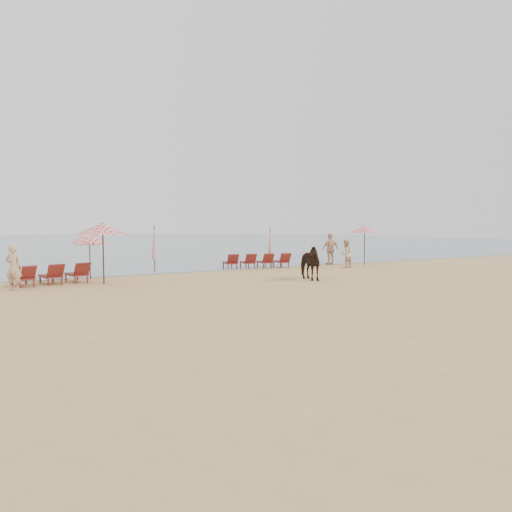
# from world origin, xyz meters

# --- Properties ---
(ground) EXTENTS (120.00, 120.00, 0.00)m
(ground) POSITION_xyz_m (0.00, 0.00, 0.00)
(ground) COLOR tan
(ground) RESTS_ON ground
(sea) EXTENTS (160.00, 140.00, 0.06)m
(sea) POSITION_xyz_m (0.00, 80.00, 0.00)
(sea) COLOR #51606B
(sea) RESTS_ON ground
(lounger_cluster_left) EXTENTS (2.91, 2.07, 0.58)m
(lounger_cluster_left) POSITION_xyz_m (-7.53, 8.35, 0.40)
(lounger_cluster_left) COLOR maroon
(lounger_cluster_left) RESTS_ON ground
(lounger_cluster_right) EXTENTS (3.91, 2.32, 0.58)m
(lounger_cluster_right) POSITION_xyz_m (3.15, 10.37, 0.40)
(lounger_cluster_right) COLOR maroon
(lounger_cluster_right) RESTS_ON ground
(umbrella_open_left_a) EXTENTS (2.18, 2.18, 2.49)m
(umbrella_open_left_a) POSITION_xyz_m (-5.70, 7.52, 2.23)
(umbrella_open_left_a) COLOR black
(umbrella_open_left_a) RESTS_ON ground
(umbrella_open_left_b) EXTENTS (1.65, 1.68, 2.10)m
(umbrella_open_left_b) POSITION_xyz_m (-5.90, 9.61, 1.82)
(umbrella_open_left_b) COLOR black
(umbrella_open_left_b) RESTS_ON ground
(umbrella_open_right) EXTENTS (2.00, 2.00, 2.44)m
(umbrella_open_right) POSITION_xyz_m (9.95, 8.92, 2.19)
(umbrella_open_right) COLOR black
(umbrella_open_right) RESTS_ON ground
(umbrella_closed_left) EXTENTS (0.29, 0.29, 2.42)m
(umbrella_closed_left) POSITION_xyz_m (-2.32, 11.83, 1.49)
(umbrella_closed_left) COLOR black
(umbrella_closed_left) RESTS_ON ground
(umbrella_closed_right) EXTENTS (0.28, 0.28, 2.29)m
(umbrella_closed_right) POSITION_xyz_m (3.82, 10.05, 1.41)
(umbrella_closed_right) COLOR black
(umbrella_closed_right) RESTS_ON ground
(cow) EXTENTS (1.06, 1.90, 1.52)m
(cow) POSITION_xyz_m (2.34, 4.53, 0.76)
(cow) COLOR black
(cow) RESTS_ON ground
(beachgoer_left) EXTENTS (0.73, 0.67, 1.68)m
(beachgoer_left) POSITION_xyz_m (-8.87, 7.27, 0.84)
(beachgoer_left) COLOR tan
(beachgoer_left) RESTS_ON ground
(beachgoer_right_a) EXTENTS (0.86, 0.71, 1.61)m
(beachgoer_right_a) POSITION_xyz_m (7.66, 8.04, 0.80)
(beachgoer_right_a) COLOR #DDB48A
(beachgoer_right_a) RESTS_ON ground
(beachgoer_right_b) EXTENTS (1.18, 0.58, 1.94)m
(beachgoer_right_b) POSITION_xyz_m (8.21, 10.06, 0.97)
(beachgoer_right_b) COLOR #DCA989
(beachgoer_right_b) RESTS_ON ground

